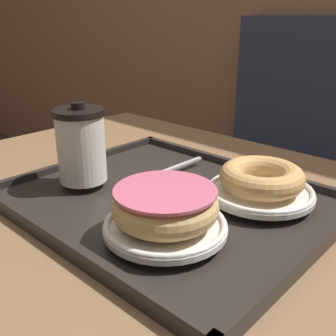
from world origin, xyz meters
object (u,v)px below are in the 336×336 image
(coffee_cup_front, at_px, (81,145))
(donut_chocolate_glazed, at_px, (165,205))
(donut_plain, at_px, (262,177))
(spoon, at_px, (157,173))

(coffee_cup_front, distance_m, donut_chocolate_glazed, 0.22)
(donut_plain, height_order, spoon, donut_plain)
(donut_chocolate_glazed, xyz_separation_m, spoon, (-0.14, 0.13, -0.03))
(donut_plain, bearing_deg, donut_chocolate_glazed, -101.31)
(coffee_cup_front, bearing_deg, spoon, 52.12)
(coffee_cup_front, distance_m, spoon, 0.14)
(spoon, bearing_deg, donut_plain, 106.59)
(coffee_cup_front, distance_m, donut_plain, 0.29)
(donut_chocolate_glazed, bearing_deg, donut_plain, 78.69)
(coffee_cup_front, relative_size, donut_chocolate_glazed, 0.97)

